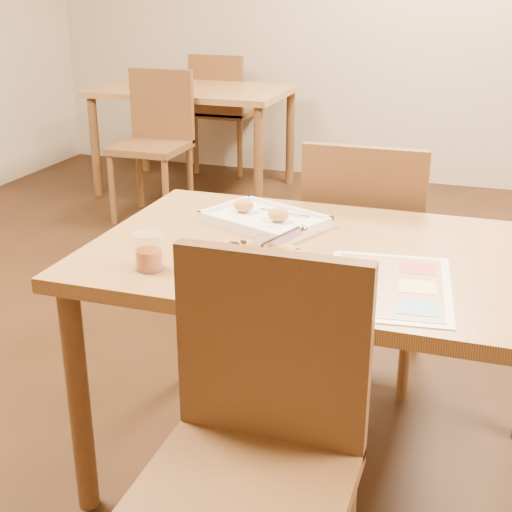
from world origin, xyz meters
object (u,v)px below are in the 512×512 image
(chair_far, at_px, (365,234))
(appetizer_tray, at_px, (264,219))
(dining_table, at_px, (327,279))
(glass_tumbler, at_px, (149,254))
(bg_chair_far, at_px, (221,99))
(pizza, at_px, (257,262))
(chair_near, at_px, (258,419))
(bg_table, at_px, (194,100))
(plate, at_px, (256,272))
(pizza_cutter, at_px, (277,241))
(menu, at_px, (388,285))
(bg_chair_near, at_px, (156,126))

(chair_far, distance_m, appetizer_tray, 0.53)
(dining_table, relative_size, glass_tumbler, 13.50)
(bg_chair_far, height_order, pizza, bg_chair_far)
(chair_near, relative_size, bg_table, 0.36)
(plate, distance_m, pizza_cutter, 0.09)
(dining_table, height_order, menu, menu)
(pizza, bearing_deg, bg_table, 115.97)
(bg_table, xyz_separation_m, plate, (1.47, -3.02, 0.09))
(chair_far, distance_m, bg_chair_near, 2.26)
(bg_chair_far, relative_size, menu, 1.12)
(plate, relative_size, pizza_cutter, 2.57)
(dining_table, height_order, plate, plate)
(chair_near, relative_size, chair_far, 1.00)
(plate, relative_size, pizza, 1.21)
(bg_chair_far, distance_m, pizza_cutter, 3.81)
(bg_chair_near, relative_size, bg_chair_far, 1.00)
(pizza_cutter, bearing_deg, dining_table, 29.99)
(chair_far, distance_m, menu, 0.83)
(menu, bearing_deg, pizza, -175.63)
(plate, height_order, pizza, pizza)
(bg_table, relative_size, plate, 4.17)
(menu, bearing_deg, chair_far, 103.64)
(bg_table, distance_m, bg_chair_far, 0.51)
(pizza_cutter, relative_size, appetizer_tray, 0.30)
(chair_far, height_order, bg_chair_far, same)
(bg_chair_near, distance_m, pizza_cutter, 2.84)
(chair_near, distance_m, bg_chair_far, 4.22)
(bg_chair_near, distance_m, menu, 2.99)
(chair_far, relative_size, pizza, 1.83)
(bg_chair_near, bearing_deg, glass_tumbler, -64.11)
(bg_table, relative_size, pizza, 5.06)
(bg_chair_far, distance_m, appetizer_tray, 3.43)
(plate, distance_m, pizza, 0.02)
(bg_chair_far, relative_size, appetizer_tray, 1.15)
(chair_near, distance_m, appetizer_tray, 0.82)
(bg_table, bearing_deg, chair_far, -53.95)
(dining_table, bearing_deg, chair_far, 90.00)
(chair_near, bearing_deg, bg_table, 115.19)
(chair_near, bearing_deg, menu, 64.95)
(menu, bearing_deg, bg_table, 120.93)
(chair_far, relative_size, plate, 1.51)
(appetizer_tray, height_order, menu, appetizer_tray)
(dining_table, relative_size, menu, 3.11)
(chair_far, xyz_separation_m, bg_chair_near, (-1.60, 1.60, 0.00))
(chair_near, xyz_separation_m, appetizer_tray, (-0.24, 0.76, 0.17))
(pizza_cutter, xyz_separation_m, glass_tumbler, (-0.31, -0.08, -0.04))
(bg_chair_near, bearing_deg, chair_far, -44.94)
(bg_chair_near, height_order, glass_tumbler, bg_chair_near)
(chair_near, relative_size, bg_chair_far, 1.00)
(pizza_cutter, xyz_separation_m, appetizer_tray, (-0.15, 0.35, -0.07))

